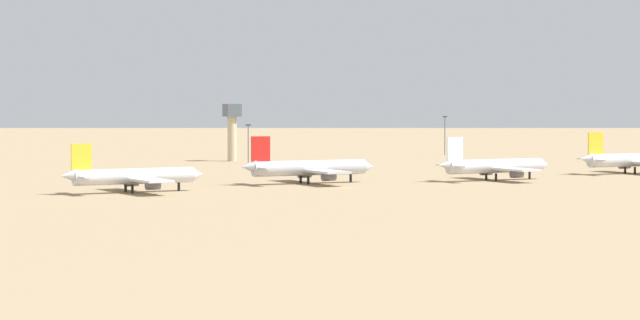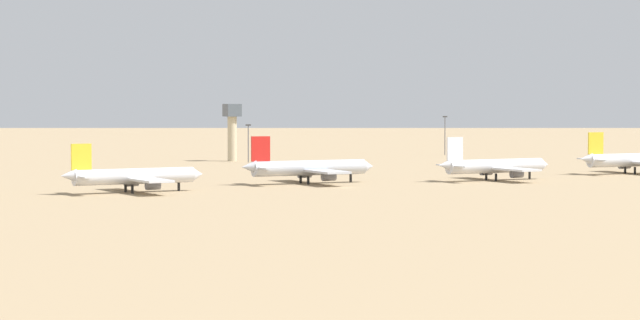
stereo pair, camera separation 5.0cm
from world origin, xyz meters
name	(u,v)px [view 2 (the right image)]	position (x,y,z in m)	size (l,w,h in m)	color
ground	(347,188)	(0.00, 0.00, 0.00)	(4000.00, 4000.00, 0.00)	#9E8460
ridge_east	(136,60)	(298.64, 1051.63, 63.82)	(310.15, 292.28, 127.65)	gray
ridge_far_east	(358,82)	(611.16, 1138.26, 43.72)	(367.93, 241.00, 87.44)	slate
parked_jet_yellow_1	(133,176)	(-51.76, 6.54, 3.74)	(34.56, 29.03, 11.42)	silver
parked_jet_red_2	(308,168)	(-1.77, 17.71, 3.99)	(36.80, 30.81, 12.18)	silver
parked_jet_white_3	(494,166)	(47.76, 7.56, 3.81)	(35.13, 29.43, 11.62)	silver
parked_jet_yellow_4	(633,160)	(101.48, 16.38, 3.96)	(36.56, 30.74, 12.08)	silver
control_tower	(232,127)	(28.69, 140.64, 11.99)	(5.20, 5.20, 19.88)	#C6B793
light_pole_west	(445,132)	(121.49, 150.38, 8.74)	(1.80, 0.50, 15.07)	#59595E
light_pole_east	(248,140)	(29.97, 129.52, 7.65)	(1.80, 0.50, 12.97)	#59595E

